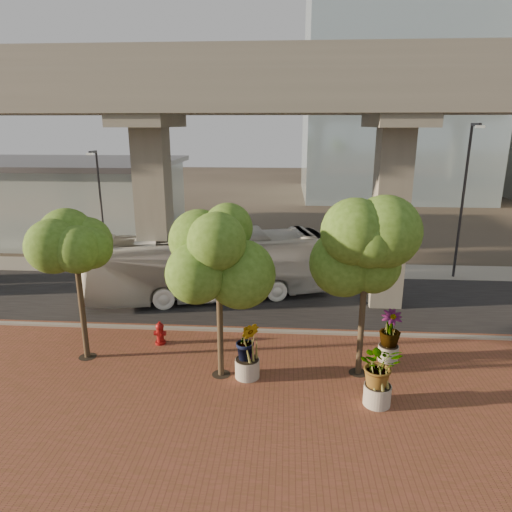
{
  "coord_description": "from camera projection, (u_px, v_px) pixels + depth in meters",
  "views": [
    {
      "loc": [
        0.86,
        -20.91,
        9.14
      ],
      "look_at": [
        -0.61,
        0.5,
        2.92
      ],
      "focal_mm": 32.0,
      "sensor_mm": 36.0,
      "label": 1
    }
  ],
  "objects": [
    {
      "name": "ground",
      "position": [
        268.0,
        315.0,
        22.64
      ],
      "size": [
        160.0,
        160.0,
        0.0
      ],
      "primitive_type": "plane",
      "color": "#322C24",
      "rests_on": "ground"
    },
    {
      "name": "streetlamp_west",
      "position": [
        100.0,
        202.0,
        28.66
      ],
      "size": [
        0.37,
        1.1,
        7.56
      ],
      "color": "#2F2F34",
      "rests_on": "ground"
    },
    {
      "name": "street_tree_far_west",
      "position": [
        75.0,
        245.0,
        17.18
      ],
      "size": [
        3.6,
        3.6,
        6.37
      ],
      "color": "#413625",
      "rests_on": "ground"
    },
    {
      "name": "far_sidewalk",
      "position": [
        273.0,
        269.0,
        29.81
      ],
      "size": [
        90.0,
        3.0,
        0.06
      ],
      "primitive_type": "cube",
      "color": "gray",
      "rests_on": "ground"
    },
    {
      "name": "transit_viaduct",
      "position": [
        270.0,
        163.0,
        22.52
      ],
      "size": [
        72.0,
        5.6,
        12.4
      ],
      "color": "gray",
      "rests_on": "ground"
    },
    {
      "name": "fire_hydrant",
      "position": [
        160.0,
        333.0,
        19.49
      ],
      "size": [
        0.51,
        0.45,
        1.01
      ],
      "color": "maroon",
      "rests_on": "ground"
    },
    {
      "name": "planter_front",
      "position": [
        379.0,
        368.0,
        15.01
      ],
      "size": [
        2.03,
        2.03,
        2.23
      ],
      "color": "#ADAA9D",
      "rests_on": "ground"
    },
    {
      "name": "curb_strip",
      "position": [
        266.0,
        332.0,
        20.7
      ],
      "size": [
        70.0,
        0.25,
        0.16
      ],
      "primitive_type": "cube",
      "color": "gray",
      "rests_on": "ground"
    },
    {
      "name": "transit_bus",
      "position": [
        210.0,
        266.0,
        24.54
      ],
      "size": [
        13.26,
        6.26,
        3.6
      ],
      "primitive_type": "imported",
      "rotation": [
        0.0,
        0.0,
        1.83
      ],
      "color": "silver",
      "rests_on": "ground"
    },
    {
      "name": "brick_plaza",
      "position": [
        257.0,
        413.0,
        14.96
      ],
      "size": [
        70.0,
        13.0,
        0.06
      ],
      "primitive_type": "cube",
      "color": "brown",
      "rests_on": "ground"
    },
    {
      "name": "street_tree_near_west",
      "position": [
        218.0,
        257.0,
        15.91
      ],
      "size": [
        3.78,
        3.78,
        6.38
      ],
      "color": "#413625",
      "rests_on": "ground"
    },
    {
      "name": "streetlamp_east",
      "position": [
        465.0,
        191.0,
        26.69
      ],
      "size": [
        0.45,
        1.33,
        9.17
      ],
      "color": "#2E2D33",
      "rests_on": "ground"
    },
    {
      "name": "street_tree_near_east",
      "position": [
        366.0,
        254.0,
        16.0
      ],
      "size": [
        3.98,
        3.98,
        6.53
      ],
      "color": "#413625",
      "rests_on": "ground"
    },
    {
      "name": "planter_right",
      "position": [
        390.0,
        331.0,
        17.91
      ],
      "size": [
        1.97,
        1.97,
        2.1
      ],
      "color": "gray",
      "rests_on": "ground"
    },
    {
      "name": "station_pavilion",
      "position": [
        39.0,
        197.0,
        38.4
      ],
      "size": [
        23.0,
        13.0,
        6.3
      ],
      "color": "#A8BDC0",
      "rests_on": "ground"
    },
    {
      "name": "planter_left",
      "position": [
        247.0,
        344.0,
        16.67
      ],
      "size": [
        2.04,
        2.04,
        2.24
      ],
      "color": "#9A988B",
      "rests_on": "ground"
    },
    {
      "name": "asphalt_road",
      "position": [
        269.0,
        300.0,
        24.55
      ],
      "size": [
        90.0,
        8.0,
        0.04
      ],
      "primitive_type": "cube",
      "color": "black",
      "rests_on": "ground"
    }
  ]
}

